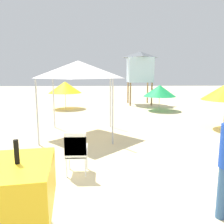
# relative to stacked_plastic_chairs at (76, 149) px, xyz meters

# --- Properties ---
(ground) EXTENTS (80.00, 80.00, 0.00)m
(ground) POSITION_rel_stacked_plastic_chairs_xyz_m (-0.16, -1.61, -0.60)
(ground) COLOR beige
(stacked_plastic_chairs) EXTENTS (0.48, 0.48, 1.02)m
(stacked_plastic_chairs) POSITION_rel_stacked_plastic_chairs_xyz_m (0.00, 0.00, 0.00)
(stacked_plastic_chairs) COLOR white
(stacked_plastic_chairs) RESTS_ON ground
(popup_canopy) EXTENTS (2.45, 2.45, 2.75)m
(popup_canopy) POSITION_rel_stacked_plastic_chairs_xyz_m (-0.28, 3.42, 1.83)
(popup_canopy) COLOR #B2B2B7
(popup_canopy) RESTS_ON ground
(lifeguard_tower) EXTENTS (1.98, 1.98, 3.93)m
(lifeguard_tower) POSITION_rel_stacked_plastic_chairs_xyz_m (3.35, 11.96, 2.21)
(lifeguard_tower) COLOR olive
(lifeguard_tower) RESTS_ON ground
(beach_umbrella_left) EXTENTS (2.17, 2.17, 1.80)m
(beach_umbrella_left) POSITION_rel_stacked_plastic_chairs_xyz_m (-1.91, 10.01, 0.81)
(beach_umbrella_left) COLOR beige
(beach_umbrella_left) RESTS_ON ground
(beach_umbrella_mid) EXTENTS (2.05, 2.05, 1.61)m
(beach_umbrella_mid) POSITION_rel_stacked_plastic_chairs_xyz_m (4.14, 8.98, 0.65)
(beach_umbrella_mid) COLOR beige
(beach_umbrella_mid) RESTS_ON ground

